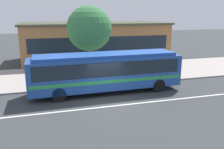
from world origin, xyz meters
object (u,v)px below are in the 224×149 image
Objects in this scene: transit_bus at (106,70)px; pedestrian_waiting_near_sign at (155,64)px; street_tree_near_stop at (89,29)px; pedestrian_walking_along_curb at (154,64)px; bus_stop_sign at (151,61)px.

transit_bus is 6.46m from pedestrian_waiting_near_sign.
street_tree_near_stop reaches higher than transit_bus.
pedestrian_walking_along_curb is 1.94m from bus_stop_sign.
transit_bus is at bearing -148.97° from pedestrian_walking_along_curb.
street_tree_near_stop is (-0.38, 4.43, 2.75)m from transit_bus.
bus_stop_sign is (-1.10, -1.38, 0.67)m from pedestrian_waiting_near_sign.
pedestrian_waiting_near_sign is at bearing 51.56° from bus_stop_sign.
transit_bus is 4.22× the size of bus_stop_sign.
bus_stop_sign is 6.12m from street_tree_near_stop.
street_tree_near_stop is at bearing 94.89° from transit_bus.
pedestrian_waiting_near_sign is (5.58, 3.20, -0.56)m from transit_bus.
transit_bus is 6.60× the size of pedestrian_walking_along_curb.
pedestrian_waiting_near_sign reaches higher than pedestrian_walking_along_curb.
pedestrian_waiting_near_sign is 1.89m from bus_stop_sign.
pedestrian_walking_along_curb is 6.86m from street_tree_near_stop.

